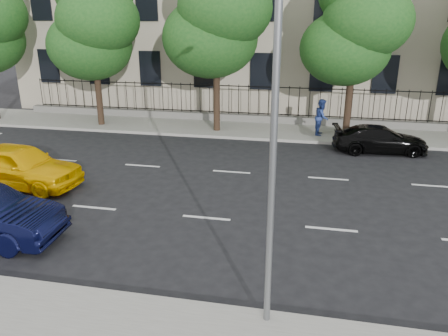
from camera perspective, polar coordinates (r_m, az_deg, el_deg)
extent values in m
plane|color=black|center=(12.32, -5.12, -11.52)|extent=(120.00, 120.00, 0.00)
cube|color=gray|center=(25.08, 3.94, 5.03)|extent=(60.00, 4.00, 0.15)
cube|color=slate|center=(26.65, 4.46, 6.49)|extent=(30.00, 0.50, 0.40)
cube|color=black|center=(26.59, 4.47, 7.12)|extent=(28.80, 0.05, 0.05)
cube|color=black|center=(26.29, 4.57, 10.53)|extent=(28.80, 0.05, 0.05)
cylinder|color=slate|center=(8.11, 6.49, 3.75)|extent=(0.14, 0.14, 8.00)
cylinder|color=#382619|center=(26.68, -15.98, 8.64)|extent=(0.36, 0.36, 2.97)
ellipsoid|color=#194C19|center=(26.77, -17.08, 15.05)|extent=(4.75, 4.75, 3.90)
ellipsoid|color=#194C19|center=(25.85, -16.09, 18.07)|extent=(4.50, 4.50, 3.70)
cylinder|color=#382619|center=(24.27, -0.96, 8.79)|extent=(0.36, 0.36, 3.32)
ellipsoid|color=#194C19|center=(24.25, -1.81, 16.59)|extent=(5.13, 5.13, 4.21)
ellipsoid|color=#194C19|center=(23.54, 0.13, 20.13)|extent=(4.86, 4.86, 4.00)
cylinder|color=#382619|center=(23.81, 15.88, 7.54)|extent=(0.36, 0.36, 3.08)
ellipsoid|color=#194C19|center=(23.68, 15.52, 14.82)|extent=(4.56, 4.56, 3.74)
ellipsoid|color=#194C19|center=(23.20, 18.22, 17.76)|extent=(4.32, 4.32, 3.55)
imported|color=#F9BA00|center=(18.48, -25.18, 0.28)|extent=(5.05, 2.40, 1.67)
imported|color=black|center=(22.27, 19.70, 3.56)|extent=(4.59, 2.24, 1.29)
imported|color=navy|center=(24.04, 12.65, 6.51)|extent=(0.86, 1.03, 1.92)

